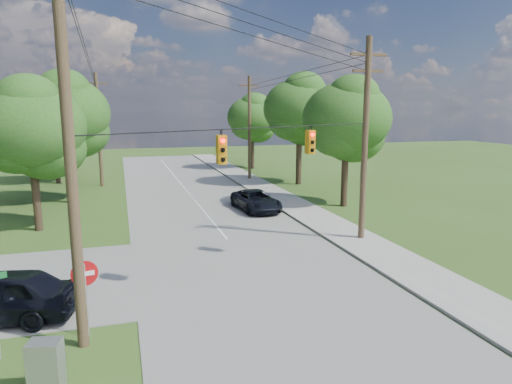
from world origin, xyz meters
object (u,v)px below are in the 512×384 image
object	(u,v)px
pole_north_e	(249,127)
pole_north_w	(99,129)
pole_sw	(68,135)
pole_ne	(365,137)
control_cabinet	(46,368)
do_not_enter_sign	(85,282)
car_main_north	(256,200)

from	to	relation	value
pole_north_e	pole_north_w	size ratio (longest dim) A/B	1.00
pole_north_w	pole_sw	bearing A→B (deg)	-89.23
pole_north_w	pole_ne	bearing A→B (deg)	-57.71
pole_sw	control_cabinet	size ratio (longest dim) A/B	8.66
pole_ne	control_cabinet	bearing A→B (deg)	-145.29
pole_sw	control_cabinet	distance (m)	6.00
pole_north_e	control_cabinet	xyz separation A→B (m)	(-14.18, -31.82, -4.44)
pole_north_e	do_not_enter_sign	bearing A→B (deg)	-114.79
pole_sw	do_not_enter_sign	bearing A→B (deg)	79.74
control_cabinet	do_not_enter_sign	xyz separation A→B (m)	(0.78, 2.82, 1.07)
car_main_north	pole_north_e	bearing A→B (deg)	70.67
pole_sw	pole_north_w	xyz separation A→B (m)	(-0.40, 29.60, -1.10)
pole_ne	do_not_enter_sign	distance (m)	15.56
do_not_enter_sign	pole_north_w	bearing A→B (deg)	80.15
pole_north_w	do_not_enter_sign	xyz separation A→B (m)	(0.51, -29.00, -3.37)
pole_sw	pole_ne	bearing A→B (deg)	29.38
pole_sw	do_not_enter_sign	xyz separation A→B (m)	(0.11, 0.60, -4.46)
pole_ne	do_not_enter_sign	world-z (taller)	pole_ne
car_main_north	do_not_enter_sign	size ratio (longest dim) A/B	2.05
pole_north_e	car_main_north	xyz separation A→B (m)	(-3.40, -13.66, -4.41)
pole_sw	pole_ne	world-z (taller)	pole_sw
pole_sw	car_main_north	distance (m)	19.66
pole_ne	control_cabinet	xyz separation A→B (m)	(-14.18, -9.82, -4.77)
pole_ne	control_cabinet	distance (m)	17.89
pole_sw	car_main_north	size ratio (longest dim) A/B	2.41
pole_ne	pole_north_w	xyz separation A→B (m)	(-13.90, 22.00, -0.34)
pole_sw	control_cabinet	bearing A→B (deg)	-106.95
car_main_north	pole_sw	bearing A→B (deg)	-127.71
pole_sw	pole_north_e	size ratio (longest dim) A/B	1.20
pole_ne	pole_north_e	bearing A→B (deg)	90.00
pole_north_e	pole_north_w	distance (m)	13.90
do_not_enter_sign	car_main_north	bearing A→B (deg)	46.08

